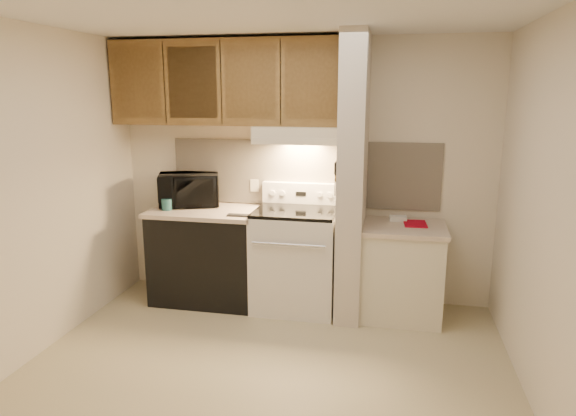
# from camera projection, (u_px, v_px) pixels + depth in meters

# --- Properties ---
(floor) EXTENTS (3.60, 3.60, 0.00)m
(floor) POSITION_uv_depth(u_px,v_px,m) (267.00, 368.00, 3.80)
(floor) COLOR #C0B28C
(floor) RESTS_ON ground
(ceiling) EXTENTS (3.60, 3.60, 0.00)m
(ceiling) POSITION_uv_depth(u_px,v_px,m) (263.00, 12.00, 3.25)
(ceiling) COLOR white
(ceiling) RESTS_ON wall_back
(wall_back) EXTENTS (3.60, 2.50, 0.02)m
(wall_back) POSITION_uv_depth(u_px,v_px,m) (303.00, 172.00, 4.96)
(wall_back) COLOR beige
(wall_back) RESTS_ON floor
(wall_left) EXTENTS (0.02, 3.00, 2.50)m
(wall_left) POSITION_uv_depth(u_px,v_px,m) (34.00, 194.00, 3.88)
(wall_left) COLOR beige
(wall_left) RESTS_ON floor
(wall_right) EXTENTS (0.02, 3.00, 2.50)m
(wall_right) POSITION_uv_depth(u_px,v_px,m) (547.00, 216.00, 3.17)
(wall_right) COLOR beige
(wall_right) RESTS_ON floor
(backsplash) EXTENTS (2.60, 0.02, 0.63)m
(backsplash) POSITION_uv_depth(u_px,v_px,m) (303.00, 173.00, 4.95)
(backsplash) COLOR beige
(backsplash) RESTS_ON wall_back
(range_body) EXTENTS (0.76, 0.65, 0.92)m
(range_body) POSITION_uv_depth(u_px,v_px,m) (296.00, 260.00, 4.80)
(range_body) COLOR silver
(range_body) RESTS_ON floor
(oven_window) EXTENTS (0.50, 0.01, 0.30)m
(oven_window) POSITION_uv_depth(u_px,v_px,m) (289.00, 267.00, 4.49)
(oven_window) COLOR black
(oven_window) RESTS_ON range_body
(oven_handle) EXTENTS (0.65, 0.02, 0.02)m
(oven_handle) POSITION_uv_depth(u_px,v_px,m) (288.00, 245.00, 4.41)
(oven_handle) COLOR silver
(oven_handle) RESTS_ON range_body
(cooktop) EXTENTS (0.74, 0.64, 0.03)m
(cooktop) POSITION_uv_depth(u_px,v_px,m) (296.00, 211.00, 4.70)
(cooktop) COLOR black
(cooktop) RESTS_ON range_body
(range_backguard) EXTENTS (0.76, 0.08, 0.20)m
(range_backguard) POSITION_uv_depth(u_px,v_px,m) (302.00, 193.00, 4.95)
(range_backguard) COLOR silver
(range_backguard) RESTS_ON range_body
(range_display) EXTENTS (0.10, 0.01, 0.04)m
(range_display) POSITION_uv_depth(u_px,v_px,m) (301.00, 194.00, 4.91)
(range_display) COLOR black
(range_display) RESTS_ON range_backguard
(range_knob_left_outer) EXTENTS (0.05, 0.02, 0.05)m
(range_knob_left_outer) POSITION_uv_depth(u_px,v_px,m) (272.00, 193.00, 4.96)
(range_knob_left_outer) COLOR silver
(range_knob_left_outer) RESTS_ON range_backguard
(range_knob_left_inner) EXTENTS (0.05, 0.02, 0.05)m
(range_knob_left_inner) POSITION_uv_depth(u_px,v_px,m) (282.00, 193.00, 4.94)
(range_knob_left_inner) COLOR silver
(range_knob_left_inner) RESTS_ON range_backguard
(range_knob_right_inner) EXTENTS (0.05, 0.02, 0.05)m
(range_knob_right_inner) POSITION_uv_depth(u_px,v_px,m) (319.00, 195.00, 4.87)
(range_knob_right_inner) COLOR silver
(range_knob_right_inner) RESTS_ON range_backguard
(range_knob_right_outer) EXTENTS (0.05, 0.02, 0.05)m
(range_knob_right_outer) POSITION_uv_depth(u_px,v_px,m) (330.00, 195.00, 4.85)
(range_knob_right_outer) COLOR silver
(range_knob_right_outer) RESTS_ON range_backguard
(dishwasher_front) EXTENTS (1.00, 0.63, 0.87)m
(dishwasher_front) POSITION_uv_depth(u_px,v_px,m) (207.00, 257.00, 4.99)
(dishwasher_front) COLOR black
(dishwasher_front) RESTS_ON floor
(left_countertop) EXTENTS (1.04, 0.67, 0.04)m
(left_countertop) POSITION_uv_depth(u_px,v_px,m) (206.00, 211.00, 4.89)
(left_countertop) COLOR beige
(left_countertop) RESTS_ON dishwasher_front
(spoon_rest) EXTENTS (0.23, 0.08, 0.02)m
(spoon_rest) POSITION_uv_depth(u_px,v_px,m) (240.00, 215.00, 4.62)
(spoon_rest) COLOR black
(spoon_rest) RESTS_ON left_countertop
(teal_jar) EXTENTS (0.12, 0.12, 0.11)m
(teal_jar) POSITION_uv_depth(u_px,v_px,m) (167.00, 204.00, 4.85)
(teal_jar) COLOR #265C5F
(teal_jar) RESTS_ON left_countertop
(outlet) EXTENTS (0.08, 0.01, 0.12)m
(outlet) POSITION_uv_depth(u_px,v_px,m) (254.00, 186.00, 5.06)
(outlet) COLOR beige
(outlet) RESTS_ON backsplash
(microwave) EXTENTS (0.67, 0.56, 0.32)m
(microwave) POSITION_uv_depth(u_px,v_px,m) (189.00, 190.00, 5.03)
(microwave) COLOR black
(microwave) RESTS_ON left_countertop
(partition_pillar) EXTENTS (0.22, 0.70, 2.50)m
(partition_pillar) POSITION_uv_depth(u_px,v_px,m) (353.00, 179.00, 4.53)
(partition_pillar) COLOR beige
(partition_pillar) RESTS_ON floor
(pillar_trim) EXTENTS (0.01, 0.70, 0.04)m
(pillar_trim) POSITION_uv_depth(u_px,v_px,m) (340.00, 173.00, 4.54)
(pillar_trim) COLOR brown
(pillar_trim) RESTS_ON partition_pillar
(knife_strip) EXTENTS (0.02, 0.42, 0.04)m
(knife_strip) POSITION_uv_depth(u_px,v_px,m) (339.00, 172.00, 4.49)
(knife_strip) COLOR black
(knife_strip) RESTS_ON partition_pillar
(knife_blade_a) EXTENTS (0.01, 0.03, 0.16)m
(knife_blade_a) POSITION_uv_depth(u_px,v_px,m) (335.00, 186.00, 4.36)
(knife_blade_a) COLOR silver
(knife_blade_a) RESTS_ON knife_strip
(knife_handle_a) EXTENTS (0.02, 0.02, 0.10)m
(knife_handle_a) POSITION_uv_depth(u_px,v_px,m) (335.00, 169.00, 4.34)
(knife_handle_a) COLOR black
(knife_handle_a) RESTS_ON knife_strip
(knife_blade_b) EXTENTS (0.01, 0.04, 0.18)m
(knife_blade_b) POSITION_uv_depth(u_px,v_px,m) (336.00, 186.00, 4.44)
(knife_blade_b) COLOR silver
(knife_blade_b) RESTS_ON knife_strip
(knife_handle_b) EXTENTS (0.02, 0.02, 0.10)m
(knife_handle_b) POSITION_uv_depth(u_px,v_px,m) (336.00, 167.00, 4.40)
(knife_handle_b) COLOR black
(knife_handle_b) RESTS_ON knife_strip
(knife_blade_c) EXTENTS (0.01, 0.04, 0.20)m
(knife_blade_c) POSITION_uv_depth(u_px,v_px,m) (337.00, 185.00, 4.51)
(knife_blade_c) COLOR silver
(knife_blade_c) RESTS_ON knife_strip
(knife_handle_c) EXTENTS (0.02, 0.02, 0.10)m
(knife_handle_c) POSITION_uv_depth(u_px,v_px,m) (337.00, 166.00, 4.46)
(knife_handle_c) COLOR black
(knife_handle_c) RESTS_ON knife_strip
(knife_blade_d) EXTENTS (0.01, 0.04, 0.16)m
(knife_blade_d) POSITION_uv_depth(u_px,v_px,m) (338.00, 182.00, 4.58)
(knife_blade_d) COLOR silver
(knife_blade_d) RESTS_ON knife_strip
(knife_handle_d) EXTENTS (0.02, 0.02, 0.10)m
(knife_handle_d) POSITION_uv_depth(u_px,v_px,m) (338.00, 165.00, 4.56)
(knife_handle_d) COLOR black
(knife_handle_d) RESTS_ON knife_strip
(knife_blade_e) EXTENTS (0.01, 0.04, 0.18)m
(knife_blade_e) POSITION_uv_depth(u_px,v_px,m) (339.00, 181.00, 4.67)
(knife_blade_e) COLOR silver
(knife_blade_e) RESTS_ON knife_strip
(knife_handle_e) EXTENTS (0.02, 0.02, 0.10)m
(knife_handle_e) POSITION_uv_depth(u_px,v_px,m) (339.00, 164.00, 4.63)
(knife_handle_e) COLOR black
(knife_handle_e) RESTS_ON knife_strip
(oven_mitt) EXTENTS (0.03, 0.09, 0.21)m
(oven_mitt) POSITION_uv_depth(u_px,v_px,m) (340.00, 183.00, 4.73)
(oven_mitt) COLOR slate
(oven_mitt) RESTS_ON partition_pillar
(right_cab_base) EXTENTS (0.70, 0.60, 0.81)m
(right_cab_base) POSITION_uv_depth(u_px,v_px,m) (401.00, 273.00, 4.62)
(right_cab_base) COLOR beige
(right_cab_base) RESTS_ON floor
(right_countertop) EXTENTS (0.74, 0.64, 0.04)m
(right_countertop) POSITION_uv_depth(u_px,v_px,m) (404.00, 228.00, 4.53)
(right_countertop) COLOR beige
(right_countertop) RESTS_ON right_cab_base
(red_folder) EXTENTS (0.21, 0.28, 0.01)m
(red_folder) POSITION_uv_depth(u_px,v_px,m) (415.00, 224.00, 4.57)
(red_folder) COLOR #A60418
(red_folder) RESTS_ON right_countertop
(white_box) EXTENTS (0.16, 0.11, 0.04)m
(white_box) POSITION_uv_depth(u_px,v_px,m) (398.00, 218.00, 4.70)
(white_box) COLOR white
(white_box) RESTS_ON right_countertop
(range_hood) EXTENTS (0.78, 0.44, 0.15)m
(range_hood) POSITION_uv_depth(u_px,v_px,m) (299.00, 134.00, 4.67)
(range_hood) COLOR beige
(range_hood) RESTS_ON upper_cabinets
(hood_lip) EXTENTS (0.78, 0.04, 0.06)m
(hood_lip) POSITION_uv_depth(u_px,v_px,m) (295.00, 141.00, 4.48)
(hood_lip) COLOR beige
(hood_lip) RESTS_ON range_hood
(upper_cabinets) EXTENTS (2.18, 0.33, 0.77)m
(upper_cabinets) POSITION_uv_depth(u_px,v_px,m) (227.00, 83.00, 4.74)
(upper_cabinets) COLOR brown
(upper_cabinets) RESTS_ON wall_back
(cab_door_a) EXTENTS (0.46, 0.01, 0.63)m
(cab_door_a) POSITION_uv_depth(u_px,v_px,m) (137.00, 83.00, 4.75)
(cab_door_a) COLOR brown
(cab_door_a) RESTS_ON upper_cabinets
(cab_gap_a) EXTENTS (0.01, 0.01, 0.73)m
(cab_gap_a) POSITION_uv_depth(u_px,v_px,m) (164.00, 83.00, 4.70)
(cab_gap_a) COLOR black
(cab_gap_a) RESTS_ON upper_cabinets
(cab_door_b) EXTENTS (0.46, 0.01, 0.63)m
(cab_door_b) POSITION_uv_depth(u_px,v_px,m) (192.00, 83.00, 4.65)
(cab_door_b) COLOR brown
(cab_door_b) RESTS_ON upper_cabinets
(cab_gap_b) EXTENTS (0.01, 0.01, 0.73)m
(cab_gap_b) POSITION_uv_depth(u_px,v_px,m) (221.00, 83.00, 4.59)
(cab_gap_b) COLOR black
(cab_gap_b) RESTS_ON upper_cabinets
(cab_door_c) EXTENTS (0.46, 0.01, 0.63)m
(cab_door_c) POSITION_uv_depth(u_px,v_px,m) (250.00, 82.00, 4.54)
(cab_door_c) COLOR brown
(cab_door_c) RESTS_ON upper_cabinets
(cab_gap_c) EXTENTS (0.01, 0.01, 0.73)m
(cab_gap_c) POSITION_uv_depth(u_px,v_px,m) (280.00, 82.00, 4.48)
(cab_gap_c) COLOR black
(cab_gap_c) RESTS_ON upper_cabinets
(cab_door_d) EXTENTS (0.46, 0.01, 0.63)m
(cab_door_d) POSITION_uv_depth(u_px,v_px,m) (311.00, 82.00, 4.43)
(cab_door_d) COLOR brown
(cab_door_d) RESTS_ON upper_cabinets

